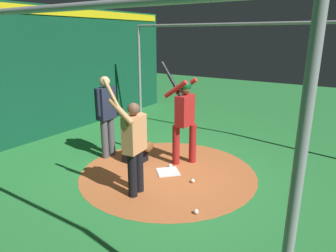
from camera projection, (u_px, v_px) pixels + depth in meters
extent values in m
plane|color=#287A38|center=(168.00, 172.00, 5.97)|extent=(26.04, 26.04, 0.00)
cylinder|color=#B76033|center=(168.00, 172.00, 5.97)|extent=(3.41, 3.41, 0.01)
cube|color=white|center=(168.00, 172.00, 5.97)|extent=(0.59, 0.59, 0.01)
cylinder|color=maroon|center=(193.00, 144.00, 6.35)|extent=(0.15, 0.15, 0.83)
cylinder|color=maroon|center=(176.00, 145.00, 6.26)|extent=(0.15, 0.15, 0.83)
cube|color=#B21E1E|center=(185.00, 110.00, 6.10)|extent=(0.22, 0.44, 0.62)
cylinder|color=#B21E1E|center=(186.00, 86.00, 6.18)|extent=(0.50, 0.09, 0.39)
cylinder|color=#B21E1E|center=(176.00, 89.00, 5.86)|extent=(0.50, 0.09, 0.39)
sphere|color=brown|center=(185.00, 89.00, 5.97)|extent=(0.21, 0.21, 0.21)
sphere|color=#0F4C23|center=(185.00, 86.00, 5.95)|extent=(0.24, 0.24, 0.24)
cylinder|color=black|center=(172.00, 81.00, 5.94)|extent=(0.54, 0.06, 0.73)
cube|color=black|center=(135.00, 155.00, 6.44)|extent=(0.40, 0.40, 0.29)
cube|color=black|center=(136.00, 140.00, 6.32)|extent=(0.30, 0.40, 0.46)
sphere|color=brown|center=(136.00, 125.00, 6.22)|extent=(0.21, 0.21, 0.21)
cube|color=gray|center=(140.00, 126.00, 6.17)|extent=(0.03, 0.19, 0.19)
ellipsoid|color=brown|center=(149.00, 147.00, 6.25)|extent=(0.12, 0.28, 0.22)
cylinder|color=#4C4C51|center=(111.00, 137.00, 6.73)|extent=(0.15, 0.15, 0.86)
cylinder|color=#4C4C51|center=(105.00, 139.00, 6.57)|extent=(0.15, 0.15, 0.86)
cube|color=#1E2338|center=(106.00, 103.00, 6.43)|extent=(0.22, 0.42, 0.68)
cylinder|color=#1E2338|center=(112.00, 99.00, 6.58)|extent=(0.09, 0.09, 0.57)
cylinder|color=#1E2338|center=(99.00, 103.00, 6.25)|extent=(0.09, 0.09, 0.57)
sphere|color=tan|center=(105.00, 82.00, 6.30)|extent=(0.22, 0.22, 0.22)
cylinder|color=black|center=(139.00, 171.00, 5.16)|extent=(0.15, 0.15, 0.76)
cylinder|color=black|center=(132.00, 175.00, 4.99)|extent=(0.15, 0.15, 0.76)
cube|color=tan|center=(134.00, 134.00, 4.88)|extent=(0.26, 0.44, 0.60)
cylinder|color=tan|center=(141.00, 128.00, 5.04)|extent=(0.09, 0.09, 0.51)
cylinder|color=tan|center=(121.00, 111.00, 4.64)|extent=(0.45, 0.14, 0.40)
sphere|color=brown|center=(134.00, 109.00, 4.76)|extent=(0.20, 0.20, 0.20)
cylinder|color=tan|center=(116.00, 103.00, 4.64)|extent=(0.47, 0.11, 0.74)
cube|color=#0F472D|center=(36.00, 74.00, 7.56)|extent=(0.20, 10.04, 3.30)
cube|color=yellow|center=(31.00, 9.00, 7.07)|extent=(0.03, 9.84, 0.20)
cylinder|color=gray|center=(293.00, 215.00, 2.07)|extent=(0.08, 0.08, 2.83)
cylinder|color=gray|center=(140.00, 76.00, 9.07)|extent=(0.08, 0.08, 2.83)
cylinder|color=gray|center=(28.00, 10.00, 3.09)|extent=(5.43, 0.07, 0.07)
cylinder|color=gray|center=(228.00, 24.00, 7.23)|extent=(5.43, 0.07, 0.07)
sphere|color=white|center=(193.00, 181.00, 5.53)|extent=(0.07, 0.07, 0.07)
sphere|color=white|center=(170.00, 166.00, 6.17)|extent=(0.07, 0.07, 0.07)
sphere|color=white|center=(196.00, 211.00, 4.57)|extent=(0.07, 0.07, 0.07)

